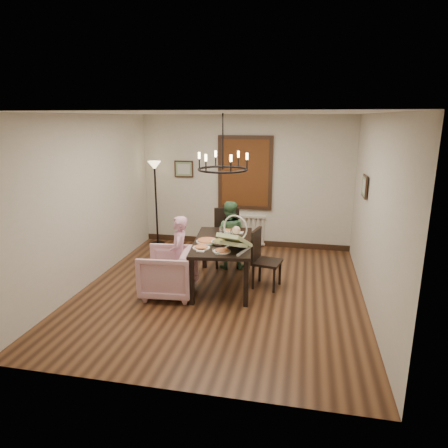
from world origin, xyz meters
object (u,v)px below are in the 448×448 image
(seated_man, at_px, (229,241))
(baby_bouncer, at_px, (235,239))
(chair_far, at_px, (227,238))
(chair_right, at_px, (267,259))
(armchair, at_px, (168,272))
(drinking_glass, at_px, (222,235))
(dining_table, at_px, (223,246))
(elderly_woman, at_px, (179,261))
(floor_lamp, at_px, (156,205))

(seated_man, height_order, baby_bouncer, baby_bouncer)
(chair_far, height_order, chair_right, chair_far)
(chair_right, relative_size, armchair, 1.19)
(armchair, relative_size, drinking_glass, 6.15)
(chair_right, bearing_deg, baby_bouncer, 150.49)
(seated_man, relative_size, drinking_glass, 7.87)
(dining_table, xyz_separation_m, chair_far, (-0.11, 0.93, -0.15))
(dining_table, distance_m, elderly_woman, 0.76)
(dining_table, xyz_separation_m, chair_right, (0.73, 0.07, -0.20))
(baby_bouncer, bearing_deg, seated_man, 120.29)
(armchair, bearing_deg, baby_bouncer, 90.34)
(dining_table, distance_m, floor_lamp, 2.68)
(chair_far, distance_m, baby_bouncer, 1.50)
(baby_bouncer, height_order, drinking_glass, baby_bouncer)
(elderly_woman, bearing_deg, seated_man, 143.72)
(armchair, relative_size, floor_lamp, 0.46)
(chair_far, bearing_deg, armchair, -127.13)
(armchair, bearing_deg, dining_table, 120.80)
(chair_far, bearing_deg, seated_man, -77.27)
(drinking_glass, bearing_deg, seated_man, 92.23)
(dining_table, distance_m, armchair, 1.00)
(floor_lamp, bearing_deg, drinking_glass, -44.57)
(dining_table, relative_size, drinking_glass, 13.12)
(baby_bouncer, bearing_deg, floor_lamp, 148.09)
(drinking_glass, bearing_deg, chair_far, 95.65)
(elderly_woman, height_order, baby_bouncer, baby_bouncer)
(seated_man, bearing_deg, armchair, 54.86)
(dining_table, height_order, elderly_woman, elderly_woman)
(baby_bouncer, bearing_deg, drinking_glass, 135.46)
(elderly_woman, xyz_separation_m, baby_bouncer, (0.91, -0.07, 0.45))
(dining_table, relative_size, armchair, 2.13)
(chair_right, xyz_separation_m, elderly_woman, (-1.36, -0.46, 0.03))
(baby_bouncer, bearing_deg, dining_table, 136.79)
(chair_far, distance_m, elderly_woman, 1.41)
(dining_table, xyz_separation_m, baby_bouncer, (0.28, -0.46, 0.27))
(armchair, distance_m, baby_bouncer, 1.20)
(chair_far, height_order, floor_lamp, floor_lamp)
(chair_right, distance_m, armchair, 1.62)
(dining_table, height_order, chair_right, chair_right)
(drinking_glass, bearing_deg, chair_right, -0.48)
(elderly_woman, bearing_deg, dining_table, 110.96)
(dining_table, xyz_separation_m, seated_man, (-0.06, 0.81, -0.16))
(baby_bouncer, relative_size, drinking_glass, 4.29)
(chair_right, distance_m, elderly_woman, 1.44)
(elderly_woman, distance_m, floor_lamp, 2.63)
(seated_man, bearing_deg, baby_bouncer, 97.12)
(dining_table, distance_m, baby_bouncer, 0.60)
(floor_lamp, bearing_deg, chair_right, -35.06)
(dining_table, bearing_deg, elderly_woman, -155.58)
(chair_right, relative_size, elderly_woman, 0.95)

